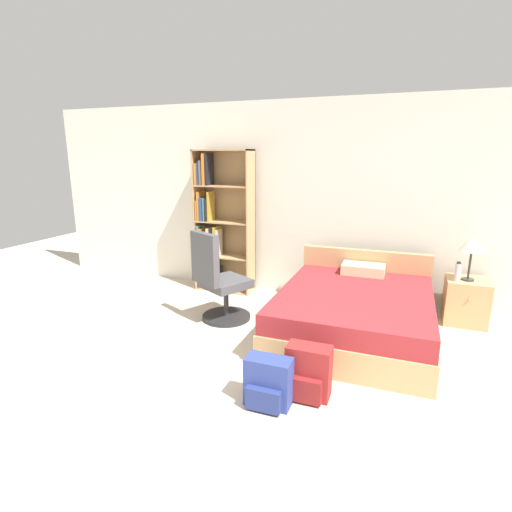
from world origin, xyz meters
TOP-DOWN VIEW (x-y plane):
  - ground_plane at (0.00, 0.00)m, footprint 14.00×14.00m
  - wall_back at (0.00, 3.23)m, footprint 9.00×0.06m
  - bookshelf at (-1.69, 2.97)m, footprint 0.82×0.30m
  - bed at (0.37, 2.12)m, footprint 1.57×1.92m
  - office_chair at (-1.16, 1.93)m, footprint 0.67×0.71m
  - nightstand at (1.52, 2.89)m, footprint 0.46×0.47m
  - table_lamp at (1.51, 2.86)m, footprint 0.27×0.27m
  - water_bottle at (1.39, 2.78)m, footprint 0.06×0.06m
  - backpack_blue at (-0.09, 0.58)m, footprint 0.36×0.25m
  - backpack_red at (0.17, 0.80)m, footprint 0.35×0.25m

SIDE VIEW (x-z plane):
  - ground_plane at x=0.00m, z-range 0.00..0.00m
  - backpack_blue at x=-0.09m, z-range -0.01..0.38m
  - backpack_red at x=0.17m, z-range -0.01..0.42m
  - bed at x=0.37m, z-range -0.12..0.63m
  - nightstand at x=1.52m, z-range 0.00..0.52m
  - office_chair at x=-1.16m, z-range -0.08..1.00m
  - water_bottle at x=1.39m, z-range 0.52..0.74m
  - bookshelf at x=-1.69m, z-range -0.09..1.89m
  - table_lamp at x=1.51m, z-range 0.68..1.19m
  - wall_back at x=0.00m, z-range 0.00..2.60m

